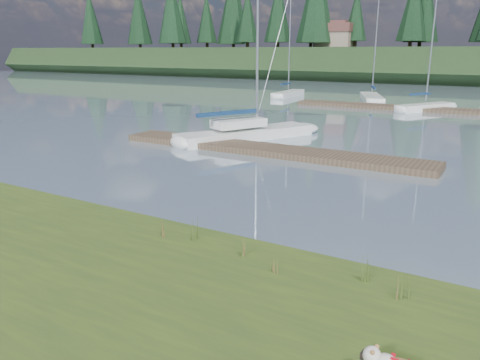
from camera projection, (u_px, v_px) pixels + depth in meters
The scene contains 20 objects.
ground at pixel (427, 111), 38.26m from camera, with size 200.00×200.00×0.00m, color #8195A8.
bank at pixel (79, 322), 8.26m from camera, with size 60.00×9.00×0.35m, color #3D521C.
ridge at pixel (475, 65), 73.37m from camera, with size 200.00×20.00×5.00m, color #1D3118.
sailboat_main at pixel (256, 131), 26.41m from camera, with size 5.73×9.10×13.27m.
dock_near at pixel (266, 150), 22.69m from camera, with size 16.00×2.00×0.30m, color #4C3D2C.
dock_far at pixel (453, 111), 37.25m from camera, with size 26.00×2.20×0.30m, color #4C3D2C.
sailboat_bg_0 at pixel (290, 93), 50.70m from camera, with size 1.75×7.13×10.35m.
sailboat_bg_1 at pixel (371, 97), 46.57m from camera, with size 4.53×8.48×12.53m.
sailboat_bg_2 at pixel (430, 106), 38.60m from camera, with size 4.44×6.18×9.88m.
weed_0 at pixel (194, 229), 11.34m from camera, with size 0.17×0.14×0.64m.
weed_1 at pixel (241, 246), 10.46m from camera, with size 0.17×0.14×0.56m.
weed_2 at pixel (365, 270), 9.20m from camera, with size 0.17×0.14×0.68m.
weed_3 at pixel (163, 226), 11.54m from camera, with size 0.17×0.14×0.62m.
weed_4 at pixel (275, 263), 9.69m from camera, with size 0.17×0.14×0.46m.
weed_5 at pixel (403, 286), 8.60m from camera, with size 0.17×0.14×0.66m.
mud_lip at pixel (215, 242), 11.95m from camera, with size 60.00×0.50×0.14m, color #33281C.
conifer_0 at pixel (172, 9), 92.38m from camera, with size 5.72×5.72×14.15m.
conifer_1 at pixel (248, 15), 88.78m from camera, with size 4.40×4.40×11.30m.
conifer_3 at pixel (413, 5), 74.92m from camera, with size 4.84×4.84×12.25m.
house_0 at pixel (336, 35), 80.27m from camera, with size 6.30×5.30×4.65m.
Camera 1 is at (6.13, -10.86, 4.81)m, focal length 35.00 mm.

